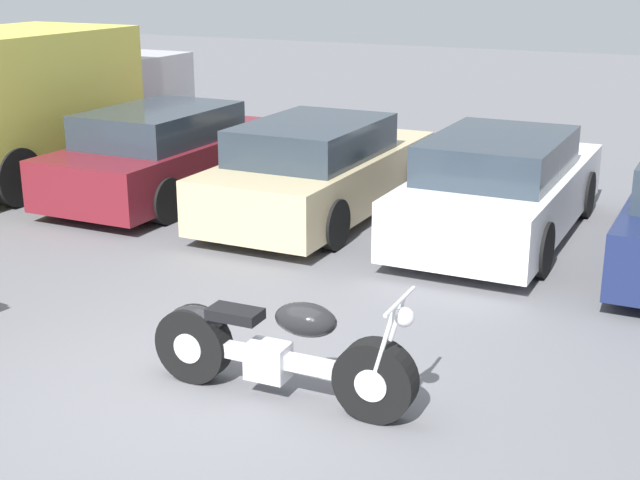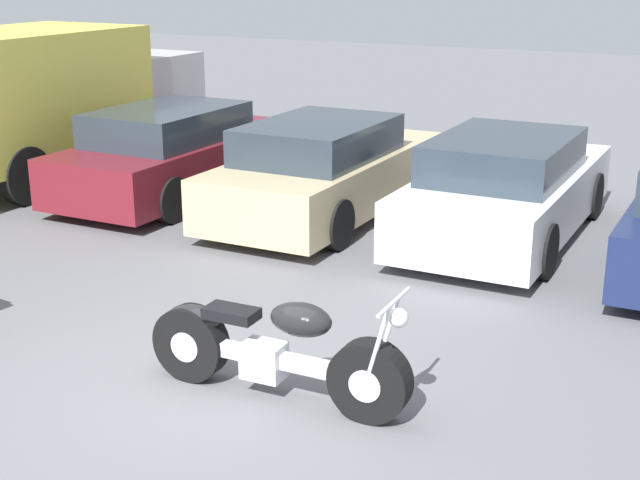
{
  "view_description": "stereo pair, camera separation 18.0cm",
  "coord_description": "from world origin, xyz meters",
  "px_view_note": "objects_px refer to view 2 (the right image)",
  "views": [
    {
      "loc": [
        3.72,
        -5.47,
        3.41
      ],
      "look_at": [
        0.17,
        1.83,
        0.85
      ],
      "focal_mm": 50.0,
      "sensor_mm": 36.0,
      "label": 1
    },
    {
      "loc": [
        3.88,
        -5.39,
        3.41
      ],
      "look_at": [
        0.17,
        1.83,
        0.85
      ],
      "focal_mm": 50.0,
      "sensor_mm": 36.0,
      "label": 2
    }
  ],
  "objects_px": {
    "delivery_truck": "(30,96)",
    "parked_car_maroon": "(177,153)",
    "motorcycle": "(273,351)",
    "parked_car_champagne": "(325,170)",
    "parked_car_white": "(506,189)"
  },
  "relations": [
    {
      "from": "delivery_truck",
      "to": "parked_car_maroon",
      "type": "bearing_deg",
      "value": 3.79
    },
    {
      "from": "delivery_truck",
      "to": "motorcycle",
      "type": "bearing_deg",
      "value": -33.81
    },
    {
      "from": "parked_car_maroon",
      "to": "delivery_truck",
      "type": "xyz_separation_m",
      "value": [
        -2.68,
        -0.18,
        0.69
      ]
    },
    {
      "from": "parked_car_maroon",
      "to": "parked_car_champagne",
      "type": "relative_size",
      "value": 1.0
    },
    {
      "from": "parked_car_maroon",
      "to": "parked_car_white",
      "type": "distance_m",
      "value": 5.01
    },
    {
      "from": "motorcycle",
      "to": "delivery_truck",
      "type": "xyz_separation_m",
      "value": [
        -7.26,
        4.86,
        0.92
      ]
    },
    {
      "from": "parked_car_champagne",
      "to": "parked_car_white",
      "type": "relative_size",
      "value": 1.0
    },
    {
      "from": "motorcycle",
      "to": "parked_car_maroon",
      "type": "height_order",
      "value": "parked_car_maroon"
    },
    {
      "from": "parked_car_maroon",
      "to": "parked_car_white",
      "type": "height_order",
      "value": "same"
    },
    {
      "from": "motorcycle",
      "to": "parked_car_champagne",
      "type": "bearing_deg",
      "value": 112.42
    },
    {
      "from": "parked_car_maroon",
      "to": "parked_car_white",
      "type": "xyz_separation_m",
      "value": [
        5.01,
        0.1,
        0.0
      ]
    },
    {
      "from": "parked_car_champagne",
      "to": "delivery_truck",
      "type": "height_order",
      "value": "delivery_truck"
    },
    {
      "from": "motorcycle",
      "to": "parked_car_maroon",
      "type": "relative_size",
      "value": 0.52
    },
    {
      "from": "motorcycle",
      "to": "parked_car_champagne",
      "type": "distance_m",
      "value": 5.43
    },
    {
      "from": "parked_car_champagne",
      "to": "parked_car_white",
      "type": "bearing_deg",
      "value": 2.71
    }
  ]
}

